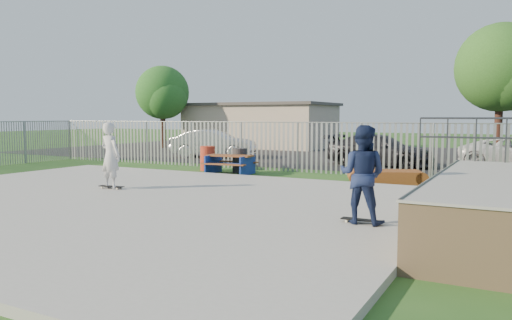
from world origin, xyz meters
The scene contains 17 objects.
ground centered at (0.00, 0.00, 0.00)m, with size 120.00×120.00×0.00m, color #24531C.
concrete_slab centered at (0.00, 0.00, 0.07)m, with size 15.00×12.00×0.15m, color #A2A29C.
fence centered at (1.00, 4.59, 1.00)m, with size 26.04×16.02×2.00m.
picnic_table centered at (-0.99, 7.06, 0.38)m, with size 1.90×1.61×0.75m.
funbox centered at (5.00, 7.30, 0.21)m, with size 2.36×1.77×0.42m.
trash_bin_red centered at (-2.47, 7.71, 0.51)m, with size 0.61×0.61×1.01m, color #AF2F1B.
trash_bin_grey centered at (-0.90, 7.65, 0.49)m, with size 0.59×0.59×0.98m, color #28282A.
parking_lot centered at (0.00, 19.00, 0.01)m, with size 40.00×18.00×0.02m, color black.
car_silver centered at (-5.71, 13.17, 0.77)m, with size 1.58×4.55×1.50m, color #BBBCC1.
car_dark centered at (3.35, 12.87, 0.72)m, with size 1.97×4.84×1.40m, color #222227.
building centered at (-8.00, 23.00, 1.61)m, with size 10.40×6.40×3.20m.
tree_left centered at (-13.62, 18.74, 3.90)m, with size 3.76×3.76×5.80m.
tree_mid centered at (7.83, 19.48, 4.74)m, with size 4.56×4.56×7.03m.
skateboard_a centered at (6.25, 0.03, 0.19)m, with size 0.81×0.22×0.08m.
skateboard_b centered at (-1.48, 1.21, 0.19)m, with size 0.81×0.25×0.08m.
skater_navy centered at (6.25, 0.03, 1.11)m, with size 0.93×0.73×1.92m, color #162247.
skater_white centered at (-1.48, 1.21, 1.11)m, with size 0.70×0.46×1.92m, color silver.
Camera 1 is at (8.98, -9.42, 2.23)m, focal length 35.00 mm.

